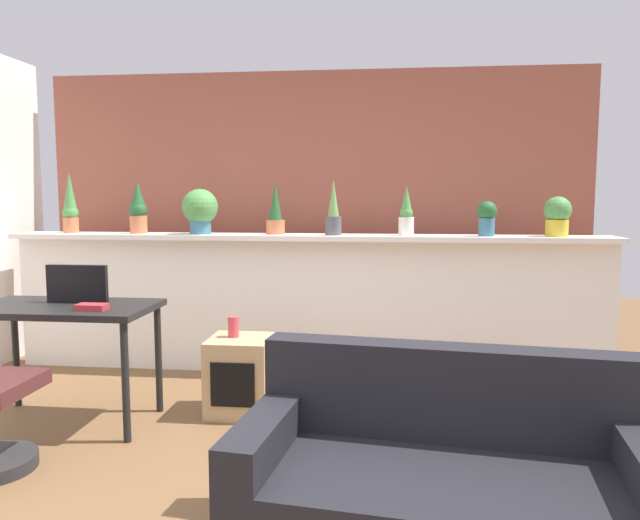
{
  "coord_description": "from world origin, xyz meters",
  "views": [
    {
      "loc": [
        0.64,
        -2.68,
        1.42
      ],
      "look_at": [
        0.21,
        1.19,
        1.0
      ],
      "focal_mm": 33.43,
      "sensor_mm": 36.0,
      "label": 1
    }
  ],
  "objects_px": {
    "potted_plant_7": "(557,215)",
    "couch": "(444,493)",
    "book_on_desk": "(92,307)",
    "potted_plant_6": "(487,217)",
    "potted_plant_2": "(200,209)",
    "potted_plant_5": "(406,214)",
    "tv_monitor": "(77,284)",
    "potted_plant_0": "(70,206)",
    "vase_on_shelf": "(233,327)",
    "potted_plant_1": "(138,209)",
    "potted_plant_3": "(275,212)",
    "side_cube_shelf": "(240,376)",
    "potted_plant_4": "(333,212)",
    "desk": "(64,318)"
  },
  "relations": [
    {
      "from": "potted_plant_1",
      "to": "potted_plant_0",
      "type": "bearing_deg",
      "value": 178.29
    },
    {
      "from": "vase_on_shelf",
      "to": "tv_monitor",
      "type": "bearing_deg",
      "value": -165.98
    },
    {
      "from": "potted_plant_5",
      "to": "potted_plant_0",
      "type": "bearing_deg",
      "value": 179.5
    },
    {
      "from": "potted_plant_1",
      "to": "side_cube_shelf",
      "type": "xyz_separation_m",
      "value": [
        1.07,
        -0.94,
        -1.07
      ]
    },
    {
      "from": "vase_on_shelf",
      "to": "couch",
      "type": "relative_size",
      "value": 0.08
    },
    {
      "from": "vase_on_shelf",
      "to": "book_on_desk",
      "type": "xyz_separation_m",
      "value": [
        -0.74,
        -0.45,
        0.2
      ]
    },
    {
      "from": "potted_plant_7",
      "to": "vase_on_shelf",
      "type": "relative_size",
      "value": 2.2
    },
    {
      "from": "potted_plant_7",
      "to": "desk",
      "type": "bearing_deg",
      "value": -159.35
    },
    {
      "from": "side_cube_shelf",
      "to": "potted_plant_5",
      "type": "bearing_deg",
      "value": 40.55
    },
    {
      "from": "desk",
      "to": "tv_monitor",
      "type": "bearing_deg",
      "value": 57.01
    },
    {
      "from": "book_on_desk",
      "to": "potted_plant_5",
      "type": "bearing_deg",
      "value": 35.79
    },
    {
      "from": "potted_plant_0",
      "to": "couch",
      "type": "bearing_deg",
      "value": -40.94
    },
    {
      "from": "potted_plant_1",
      "to": "potted_plant_7",
      "type": "xyz_separation_m",
      "value": [
        3.29,
        0.0,
        -0.04
      ]
    },
    {
      "from": "potted_plant_1",
      "to": "potted_plant_3",
      "type": "height_order",
      "value": "potted_plant_1"
    },
    {
      "from": "potted_plant_7",
      "to": "couch",
      "type": "xyz_separation_m",
      "value": [
        -1.05,
        -2.44,
        -0.99
      ]
    },
    {
      "from": "potted_plant_6",
      "to": "potted_plant_7",
      "type": "xyz_separation_m",
      "value": [
        0.52,
        0.03,
        0.01
      ]
    },
    {
      "from": "potted_plant_2",
      "to": "potted_plant_3",
      "type": "distance_m",
      "value": 0.6
    },
    {
      "from": "potted_plant_7",
      "to": "vase_on_shelf",
      "type": "distance_m",
      "value": 2.55
    },
    {
      "from": "tv_monitor",
      "to": "side_cube_shelf",
      "type": "height_order",
      "value": "tv_monitor"
    },
    {
      "from": "potted_plant_1",
      "to": "book_on_desk",
      "type": "height_order",
      "value": "potted_plant_1"
    },
    {
      "from": "potted_plant_7",
      "to": "book_on_desk",
      "type": "relative_size",
      "value": 1.71
    },
    {
      "from": "potted_plant_0",
      "to": "potted_plant_5",
      "type": "xyz_separation_m",
      "value": [
        2.75,
        -0.02,
        -0.06
      ]
    },
    {
      "from": "potted_plant_2",
      "to": "potted_plant_7",
      "type": "bearing_deg",
      "value": 0.42
    },
    {
      "from": "potted_plant_5",
      "to": "desk",
      "type": "height_order",
      "value": "potted_plant_5"
    },
    {
      "from": "vase_on_shelf",
      "to": "couch",
      "type": "xyz_separation_m",
      "value": [
        1.22,
        -1.53,
        -0.29
      ]
    },
    {
      "from": "tv_monitor",
      "to": "potted_plant_6",
      "type": "bearing_deg",
      "value": 22.58
    },
    {
      "from": "potted_plant_1",
      "to": "potted_plant_6",
      "type": "distance_m",
      "value": 2.76
    },
    {
      "from": "vase_on_shelf",
      "to": "couch",
      "type": "height_order",
      "value": "couch"
    },
    {
      "from": "potted_plant_2",
      "to": "desk",
      "type": "height_order",
      "value": "potted_plant_2"
    },
    {
      "from": "side_cube_shelf",
      "to": "book_on_desk",
      "type": "distance_m",
      "value": 1.03
    },
    {
      "from": "potted_plant_4",
      "to": "side_cube_shelf",
      "type": "distance_m",
      "value": 1.48
    },
    {
      "from": "book_on_desk",
      "to": "vase_on_shelf",
      "type": "bearing_deg",
      "value": 31.4
    },
    {
      "from": "tv_monitor",
      "to": "side_cube_shelf",
      "type": "bearing_deg",
      "value": 11.64
    },
    {
      "from": "potted_plant_4",
      "to": "potted_plant_5",
      "type": "bearing_deg",
      "value": 3.13
    },
    {
      "from": "potted_plant_7",
      "to": "book_on_desk",
      "type": "height_order",
      "value": "potted_plant_7"
    },
    {
      "from": "potted_plant_2",
      "to": "potted_plant_6",
      "type": "bearing_deg",
      "value": -0.31
    },
    {
      "from": "book_on_desk",
      "to": "potted_plant_6",
      "type": "bearing_deg",
      "value": 28.21
    },
    {
      "from": "potted_plant_6",
      "to": "potted_plant_2",
      "type": "bearing_deg",
      "value": 179.69
    },
    {
      "from": "potted_plant_4",
      "to": "potted_plant_6",
      "type": "distance_m",
      "value": 1.17
    },
    {
      "from": "potted_plant_0",
      "to": "book_on_desk",
      "type": "relative_size",
      "value": 2.83
    },
    {
      "from": "couch",
      "to": "potted_plant_5",
      "type": "bearing_deg",
      "value": 91.91
    },
    {
      "from": "potted_plant_1",
      "to": "potted_plant_7",
      "type": "bearing_deg",
      "value": 0.06
    },
    {
      "from": "potted_plant_0",
      "to": "potted_plant_2",
      "type": "distance_m",
      "value": 1.12
    },
    {
      "from": "potted_plant_4",
      "to": "couch",
      "type": "xyz_separation_m",
      "value": [
        0.64,
        -2.4,
        -1.01
      ]
    },
    {
      "from": "potted_plant_0",
      "to": "desk",
      "type": "bearing_deg",
      "value": -63.6
    },
    {
      "from": "tv_monitor",
      "to": "potted_plant_1",
      "type": "bearing_deg",
      "value": 93.91
    },
    {
      "from": "potted_plant_7",
      "to": "desk",
      "type": "xyz_separation_m",
      "value": [
        -3.26,
        -1.23,
        -0.61
      ]
    },
    {
      "from": "tv_monitor",
      "to": "couch",
      "type": "distance_m",
      "value": 2.59
    },
    {
      "from": "potted_plant_0",
      "to": "book_on_desk",
      "type": "bearing_deg",
      "value": -57.65
    },
    {
      "from": "potted_plant_5",
      "to": "tv_monitor",
      "type": "relative_size",
      "value": 0.98
    }
  ]
}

